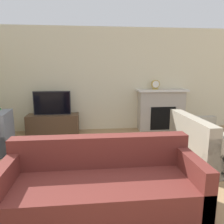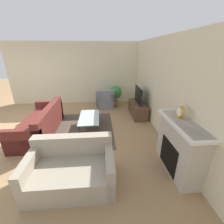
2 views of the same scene
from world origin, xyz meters
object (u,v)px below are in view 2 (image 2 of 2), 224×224
Objects in this scene: couch_sectional at (41,124)px; potted_plant at (115,93)px; armchair_by_window at (105,101)px; coffee_table at (89,118)px; mantel_clock at (180,112)px; tv at (138,95)px; couch_loveseat at (72,170)px.

potted_plant is (-2.25, 2.46, 0.28)m from couch_sectional.
armchair_by_window is 2.00m from coffee_table.
armchair_by_window is 0.57m from potted_plant.
potted_plant is 3.63× the size of mantel_clock.
couch_loveseat is (3.03, -1.97, -0.51)m from tv.
potted_plant reaches higher than couch_loveseat.
tv reaches higher than coffee_table.
mantel_clock reaches higher than armchair_by_window.
mantel_clock is (-0.35, 2.10, 0.94)m from couch_loveseat.
armchair_by_window reaches higher than coffee_table.
coffee_table is at bearing -132.61° from mantel_clock.
armchair_by_window is at bearing 163.64° from coffee_table.
mantel_clock reaches higher than potted_plant.
armchair_by_window is 4.01m from mantel_clock.
potted_plant is (-4.22, 1.24, 0.28)m from couch_loveseat.
mantel_clock is at bearing 47.39° from coffee_table.
tv reaches higher than potted_plant.
tv is at bearing 108.33° from couch_sectional.
tv is 0.60× the size of couch_loveseat.
mantel_clock is (1.75, 1.90, 0.85)m from coffee_table.
tv is at bearing 56.95° from couch_loveseat.
potted_plant is at bearing -167.37° from mantel_clock.
tv reaches higher than couch_loveseat.
couch_loveseat is 6.12× the size of mantel_clock.
tv is 3.67× the size of mantel_clock.
mantel_clock is at bearing 2.76° from tv.
coffee_table is (-0.13, 1.43, 0.09)m from couch_sectional.
coffee_table is at bearing -26.00° from potted_plant.
couch_sectional is 3.82m from mantel_clock.
mantel_clock is at bearing 9.56° from couch_loveseat.
couch_sectional is 1.46× the size of couch_loveseat.
coffee_table is (1.92, -0.56, 0.07)m from armchair_by_window.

